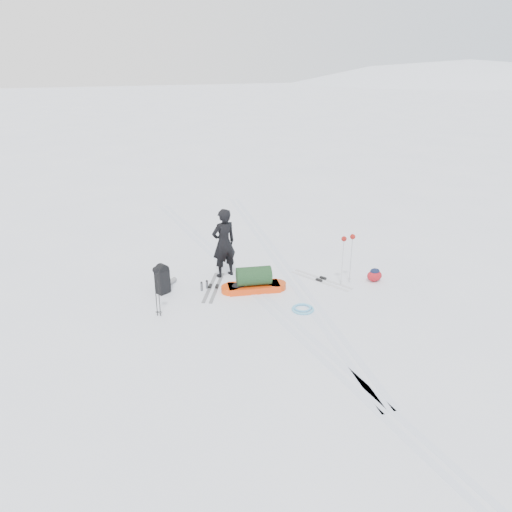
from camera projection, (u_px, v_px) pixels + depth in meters
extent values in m
plane|color=white|center=(260.00, 296.00, 12.55)|extent=(200.00, 200.00, 0.00)
ellipsoid|color=white|center=(427.00, 347.00, 148.66)|extent=(256.00, 192.00, 160.00)
cube|color=silver|center=(256.00, 297.00, 12.50)|extent=(1.40, 17.97, 0.01)
cube|color=silver|center=(265.00, 295.00, 12.59)|extent=(1.40, 17.97, 0.01)
cube|color=silver|center=(275.00, 261.00, 14.71)|extent=(2.09, 13.88, 0.01)
cube|color=silver|center=(283.00, 259.00, 14.79)|extent=(2.09, 13.88, 0.01)
imported|color=black|center=(224.00, 243.00, 13.34)|extent=(0.78, 0.59, 1.91)
cube|color=#EE3F0E|center=(254.00, 287.00, 12.82)|extent=(1.40, 0.79, 0.16)
cylinder|color=#CF3D0C|center=(277.00, 286.00, 12.92)|extent=(0.57, 0.57, 0.16)
cylinder|color=#EF450E|center=(231.00, 289.00, 12.72)|extent=(0.57, 0.57, 0.16)
cylinder|color=#163119|center=(254.00, 276.00, 12.70)|extent=(0.95, 0.64, 0.48)
cube|color=black|center=(163.00, 282.00, 12.59)|extent=(0.38, 0.34, 0.62)
cylinder|color=black|center=(162.00, 270.00, 12.47)|extent=(0.37, 0.33, 0.30)
cube|color=black|center=(168.00, 283.00, 12.75)|extent=(0.13, 0.17, 0.27)
cylinder|color=slate|center=(169.00, 283.00, 13.12)|extent=(0.46, 0.42, 0.13)
cylinder|color=black|center=(156.00, 293.00, 11.39)|extent=(0.02, 0.02, 1.14)
cylinder|color=black|center=(159.00, 294.00, 11.37)|extent=(0.02, 0.02, 1.14)
torus|color=black|center=(157.00, 312.00, 11.57)|extent=(0.10, 0.10, 0.01)
torus|color=black|center=(160.00, 312.00, 11.55)|extent=(0.10, 0.10, 0.01)
sphere|color=black|center=(156.00, 270.00, 11.16)|extent=(0.15, 0.15, 0.15)
cylinder|color=silver|center=(342.00, 263.00, 12.92)|extent=(0.03, 0.03, 1.27)
cylinder|color=#AEB1B5|center=(351.00, 260.00, 13.07)|extent=(0.03, 0.03, 1.27)
torus|color=#BBBDC3|center=(341.00, 281.00, 13.12)|extent=(0.12, 0.12, 0.01)
torus|color=#AAACB1|center=(349.00, 279.00, 13.27)|extent=(0.12, 0.12, 0.01)
sphere|color=maroon|center=(344.00, 239.00, 12.67)|extent=(0.14, 0.14, 0.14)
sphere|color=maroon|center=(353.00, 237.00, 12.82)|extent=(0.14, 0.14, 0.14)
cube|color=gray|center=(217.00, 287.00, 12.99)|extent=(0.91, 1.65, 0.02)
cube|color=gray|center=(210.00, 287.00, 13.00)|extent=(0.91, 1.65, 0.02)
cube|color=black|center=(217.00, 286.00, 12.97)|extent=(0.15, 0.19, 0.05)
cube|color=black|center=(210.00, 286.00, 12.99)|extent=(0.15, 0.19, 0.05)
cube|color=silver|center=(319.00, 281.00, 13.35)|extent=(0.90, 1.70, 0.02)
cube|color=#BBBCC2|center=(323.00, 279.00, 13.48)|extent=(0.90, 1.70, 0.02)
cube|color=black|center=(319.00, 280.00, 13.34)|extent=(0.15, 0.20, 0.05)
cube|color=black|center=(323.00, 278.00, 13.46)|extent=(0.15, 0.20, 0.05)
torus|color=#5BB8DE|center=(303.00, 309.00, 11.83)|extent=(0.66, 0.66, 0.05)
torus|color=#61BCEC|center=(302.00, 308.00, 11.87)|extent=(0.52, 0.52, 0.05)
ellipsoid|color=maroon|center=(374.00, 276.00, 13.33)|extent=(0.52, 0.48, 0.30)
ellipsoid|color=black|center=(375.00, 271.00, 13.28)|extent=(0.34, 0.31, 0.15)
cylinder|color=#5C5F64|center=(202.00, 287.00, 12.78)|extent=(0.08, 0.08, 0.22)
cylinder|color=slate|center=(207.00, 285.00, 12.91)|extent=(0.08, 0.08, 0.20)
cylinder|color=black|center=(201.00, 282.00, 12.73)|extent=(0.07, 0.07, 0.03)
cylinder|color=black|center=(207.00, 281.00, 12.87)|extent=(0.07, 0.07, 0.03)
ellipsoid|color=black|center=(239.00, 287.00, 12.75)|extent=(0.46, 0.40, 0.24)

